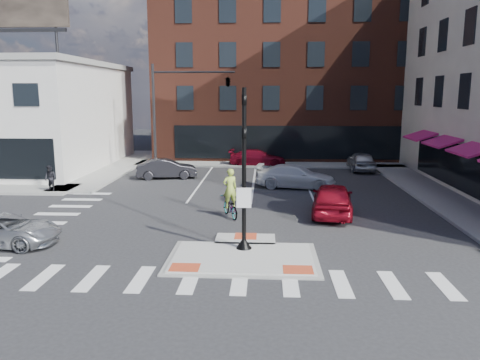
# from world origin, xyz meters

# --- Properties ---
(ground) EXTENTS (120.00, 120.00, 0.00)m
(ground) POSITION_xyz_m (0.00, 0.00, 0.00)
(ground) COLOR #28282B
(ground) RESTS_ON ground
(refuge_island) EXTENTS (5.40, 4.65, 0.13)m
(refuge_island) POSITION_xyz_m (0.00, -0.26, 0.05)
(refuge_island) COLOR gray
(refuge_island) RESTS_ON ground
(sidewalk_nw) EXTENTS (23.50, 20.50, 0.15)m
(sidewalk_nw) POSITION_xyz_m (-16.76, 15.29, 0.08)
(sidewalk_nw) COLOR gray
(sidewalk_nw) RESTS_ON ground
(sidewalk_e) EXTENTS (3.00, 24.00, 0.15)m
(sidewalk_e) POSITION_xyz_m (10.80, 10.00, 0.07)
(sidewalk_e) COLOR gray
(sidewalk_e) RESTS_ON ground
(sidewalk_n) EXTENTS (26.00, 3.00, 0.15)m
(sidewalk_n) POSITION_xyz_m (3.00, 22.00, 0.07)
(sidewalk_n) COLOR gray
(sidewalk_n) RESTS_ON ground
(building_n) EXTENTS (24.40, 18.40, 15.50)m
(building_n) POSITION_xyz_m (3.00, 31.99, 7.80)
(building_n) COLOR #59281B
(building_n) RESTS_ON ground
(building_far_left) EXTENTS (10.00, 12.00, 10.00)m
(building_far_left) POSITION_xyz_m (-4.00, 52.00, 5.00)
(building_far_left) COLOR slate
(building_far_left) RESTS_ON ground
(building_far_right) EXTENTS (12.00, 12.00, 12.00)m
(building_far_right) POSITION_xyz_m (9.00, 54.00, 6.00)
(building_far_right) COLOR brown
(building_far_right) RESTS_ON ground
(signal_pole) EXTENTS (0.60, 0.60, 5.98)m
(signal_pole) POSITION_xyz_m (0.00, 0.40, 2.36)
(signal_pole) COLOR black
(signal_pole) RESTS_ON refuge_island
(mast_arm_signal) EXTENTS (6.10, 2.24, 8.00)m
(mast_arm_signal) POSITION_xyz_m (-3.47, 18.00, 6.21)
(mast_arm_signal) COLOR black
(mast_arm_signal) RESTS_ON ground
(silver_suv) EXTENTS (4.52, 2.24, 1.23)m
(silver_suv) POSITION_xyz_m (-9.50, 0.62, 0.62)
(silver_suv) COLOR #A7AAAE
(silver_suv) RESTS_ON ground
(red_sedan) EXTENTS (2.53, 4.94, 1.61)m
(red_sedan) POSITION_xyz_m (4.08, 6.00, 0.81)
(red_sedan) COLOR maroon
(red_sedan) RESTS_ON ground
(white_pickup) EXTENTS (5.25, 2.79, 1.45)m
(white_pickup) POSITION_xyz_m (2.70, 12.65, 0.72)
(white_pickup) COLOR white
(white_pickup) RESTS_ON ground
(bg_car_dark) EXTENTS (4.37, 2.28, 1.37)m
(bg_car_dark) POSITION_xyz_m (-6.12, 15.47, 0.69)
(bg_car_dark) COLOR #252429
(bg_car_dark) RESTS_ON ground
(bg_car_silver) EXTENTS (1.87, 4.42, 1.49)m
(bg_car_silver) POSITION_xyz_m (8.15, 19.63, 0.75)
(bg_car_silver) COLOR #B4B7BB
(bg_car_silver) RESTS_ON ground
(bg_car_red) EXTENTS (4.70, 2.07, 1.34)m
(bg_car_red) POSITION_xyz_m (0.13, 21.50, 0.67)
(bg_car_red) COLOR maroon
(bg_car_red) RESTS_ON ground
(cyclist) EXTENTS (1.35, 2.02, 2.37)m
(cyclist) POSITION_xyz_m (-0.90, 5.36, 0.80)
(cyclist) COLOR #3F3F44
(cyclist) RESTS_ON ground
(pedestrian_a) EXTENTS (0.90, 0.80, 1.53)m
(pedestrian_a) POSITION_xyz_m (-12.00, 10.16, 0.91)
(pedestrian_a) COLOR black
(pedestrian_a) RESTS_ON sidewalk_nw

